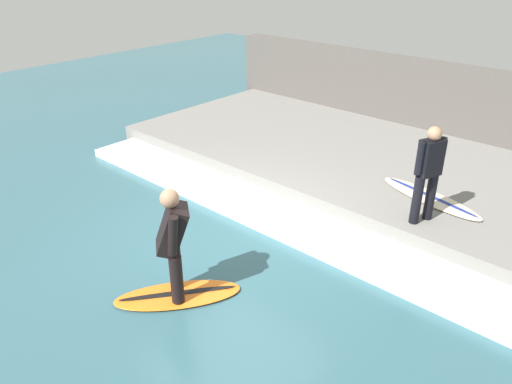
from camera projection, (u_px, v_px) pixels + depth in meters
ground_plane at (235, 243)px, 7.75m from camera, size 28.00×28.00×0.00m
concrete_ledge at (361, 162)px, 10.12m from camera, size 4.40×9.88×0.37m
back_wall at (420, 101)px, 11.42m from camera, size 0.50×10.38×1.83m
wave_foam_crest at (276, 215)px, 8.37m from camera, size 1.00×9.39×0.15m
surfboard_riding at (178, 295)px, 6.56m from camera, size 1.67×1.46×0.07m
surfer_riding at (173, 239)px, 6.16m from camera, size 0.59×0.58×1.52m
surfer_waiting_near at (428, 170)px, 7.26m from camera, size 0.48×0.32×1.51m
surfboard_waiting_near at (430, 198)px, 8.25m from camera, size 0.90×1.96×0.07m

